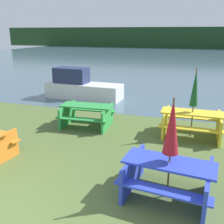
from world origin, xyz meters
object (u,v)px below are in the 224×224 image
at_px(picnic_table_green, 87,113).
at_px(umbrella_darkgreen, 195,88).
at_px(picnic_table_yellow, 192,121).
at_px(boat, 81,87).
at_px(umbrella_crimson, 172,127).
at_px(picnic_table_blue, 168,175).

bearing_deg(picnic_table_green, umbrella_darkgreen, 2.53).
height_order(picnic_table_green, picnic_table_yellow, picnic_table_yellow).
distance_m(picnic_table_green, umbrella_darkgreen, 3.66).
bearing_deg(picnic_table_yellow, boat, 147.29).
bearing_deg(umbrella_darkgreen, picnic_table_yellow, 180.00).
height_order(umbrella_crimson, boat, umbrella_crimson).
relative_size(picnic_table_green, umbrella_darkgreen, 0.86).
relative_size(umbrella_crimson, boat, 0.54).
xyz_separation_m(picnic_table_green, picnic_table_yellow, (3.49, 0.15, 0.03)).
xyz_separation_m(picnic_table_blue, umbrella_darkgreen, (0.32, 3.44, 1.09)).
bearing_deg(picnic_table_green, boat, 117.51).
bearing_deg(picnic_table_blue, picnic_table_green, 133.95).
relative_size(picnic_table_blue, picnic_table_yellow, 0.99).
distance_m(picnic_table_green, boat, 4.06).
bearing_deg(umbrella_crimson, picnic_table_blue, 0.00).
height_order(picnic_table_green, umbrella_crimson, umbrella_crimson).
xyz_separation_m(picnic_table_green, boat, (-1.87, 3.60, 0.09)).
relative_size(picnic_table_blue, boat, 0.50).
distance_m(picnic_table_blue, umbrella_crimson, 1.02).
height_order(picnic_table_yellow, umbrella_darkgreen, umbrella_darkgreen).
xyz_separation_m(picnic_table_blue, picnic_table_yellow, (0.32, 3.44, 0.02)).
relative_size(picnic_table_yellow, umbrella_crimson, 0.93).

